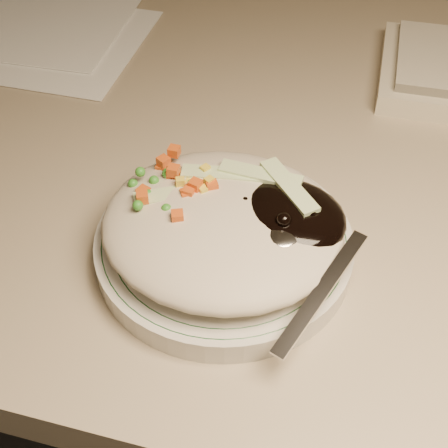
# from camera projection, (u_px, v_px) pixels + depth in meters

# --- Properties ---
(desk) EXTENTS (1.40, 0.70, 0.74)m
(desk) POSITION_uv_depth(u_px,v_px,m) (304.00, 268.00, 0.77)
(desk) COLOR gray
(desk) RESTS_ON ground
(plate) EXTENTS (0.21, 0.21, 0.02)m
(plate) POSITION_uv_depth(u_px,v_px,m) (224.00, 246.00, 0.51)
(plate) COLOR silver
(plate) RESTS_ON desk
(plate_rim) EXTENTS (0.20, 0.20, 0.00)m
(plate_rim) POSITION_uv_depth(u_px,v_px,m) (224.00, 238.00, 0.51)
(plate_rim) COLOR #144723
(plate_rim) RESTS_ON plate
(meal) EXTENTS (0.21, 0.19, 0.05)m
(meal) POSITION_uv_depth(u_px,v_px,m) (229.00, 221.00, 0.49)
(meal) COLOR #B8AC95
(meal) RESTS_ON plate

